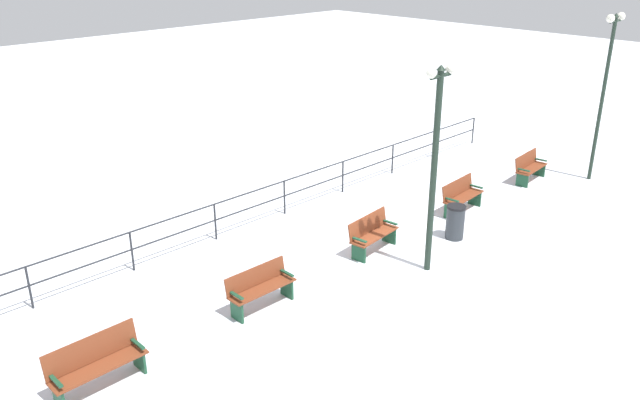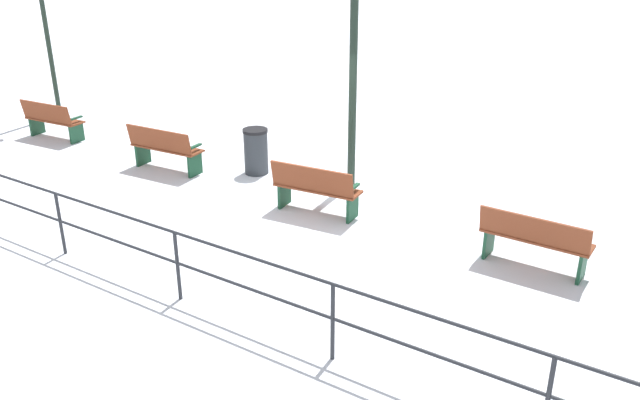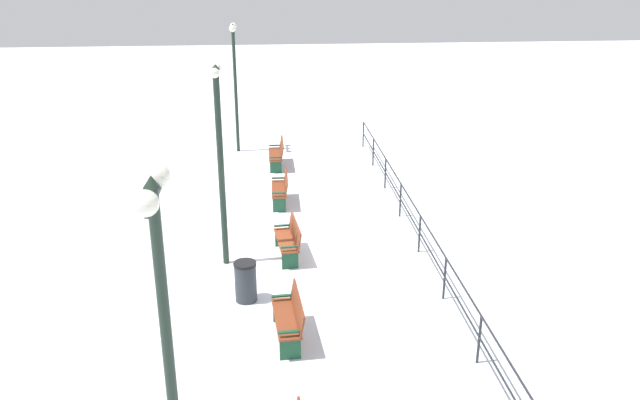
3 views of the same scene
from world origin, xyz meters
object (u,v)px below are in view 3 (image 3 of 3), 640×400
object	(u,v)px
bench_nearest	(278,153)
lamppost_far	(167,345)
bench_fourth	(290,317)
lamppost_near	(235,70)
bench_second	(281,189)
bench_third	(289,239)
trash_bin	(246,281)
lamppost_middle	(220,148)

from	to	relation	value
bench_nearest	lamppost_far	bearing A→B (deg)	85.09
bench_fourth	lamppost_near	xyz separation A→B (m)	(1.42, -13.11, 2.60)
bench_second	lamppost_far	xyz separation A→B (m)	(1.48, 12.65, 2.94)
bench_third	bench_fourth	world-z (taller)	bench_fourth
trash_bin	lamppost_near	bearing A→B (deg)	-87.37
bench_second	lamppost_middle	bearing A→B (deg)	70.06
bench_fourth	lamppost_middle	size ratio (longest dim) A/B	0.33
bench_fourth	trash_bin	world-z (taller)	bench_fourth
bench_nearest	lamppost_near	size ratio (longest dim) A/B	0.36
bench_second	lamppost_middle	world-z (taller)	lamppost_middle
bench_nearest	lamppost_middle	bearing A→B (deg)	79.29
bench_fourth	lamppost_near	world-z (taller)	lamppost_near
bench_second	bench_fourth	distance (m)	7.39
lamppost_middle	lamppost_far	distance (m)	8.77
bench_nearest	bench_fourth	distance (m)	11.08
bench_nearest	trash_bin	world-z (taller)	bench_nearest
lamppost_near	lamppost_middle	size ratio (longest dim) A/B	0.98
bench_nearest	lamppost_far	distance (m)	16.67
bench_third	lamppost_middle	distance (m)	2.90
bench_fourth	lamppost_far	world-z (taller)	lamppost_far
lamppost_near	bench_second	bearing A→B (deg)	104.47
bench_nearest	bench_fourth	world-z (taller)	bench_nearest
lamppost_far	trash_bin	size ratio (longest dim) A/B	5.72
bench_third	bench_nearest	bearing A→B (deg)	-95.03
bench_second	lamppost_far	distance (m)	13.07
lamppost_near	trash_bin	size ratio (longest dim) A/B	5.20
bench_fourth	lamppost_middle	distance (m)	4.48
lamppost_far	trash_bin	distance (m)	7.50
bench_third	lamppost_middle	size ratio (longest dim) A/B	0.32
bench_nearest	bench_fourth	size ratio (longest dim) A/B	1.07
lamppost_middle	lamppost_far	bearing A→B (deg)	90.00
bench_nearest	bench_second	size ratio (longest dim) A/B	1.09
bench_second	bench_third	xyz separation A→B (m)	(-0.09, 3.69, 0.00)
bench_fourth	bench_nearest	bearing A→B (deg)	-94.26
bench_third	lamppost_middle	bearing A→B (deg)	1.81
bench_nearest	trash_bin	distance (m)	9.52
bench_nearest	lamppost_far	xyz separation A→B (m)	(1.46, 16.35, 2.93)
bench_third	lamppost_near	size ratio (longest dim) A/B	0.33
lamppost_near	trash_bin	world-z (taller)	lamppost_near
bench_fourth	trash_bin	size ratio (longest dim) A/B	1.74
bench_nearest	bench_third	xyz separation A→B (m)	(-0.10, 7.38, -0.00)
bench_nearest	lamppost_middle	xyz separation A→B (m)	(1.46, 7.59, 2.43)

